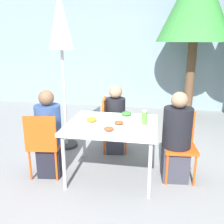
% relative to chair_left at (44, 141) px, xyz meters
% --- Properties ---
extents(ground_plane, '(24.00, 24.00, 0.00)m').
position_rel_chair_left_xyz_m(ground_plane, '(0.85, 0.20, -0.51)').
color(ground_plane, gray).
extents(building_facade, '(10.00, 0.20, 3.00)m').
position_rel_chair_left_xyz_m(building_facade, '(0.85, 3.88, 0.99)').
color(building_facade, gray).
rests_on(building_facade, ground).
extents(dining_table, '(1.13, 0.97, 0.73)m').
position_rel_chair_left_xyz_m(dining_table, '(0.85, 0.20, 0.16)').
color(dining_table, white).
rests_on(dining_table, ground).
extents(chair_left, '(0.45, 0.45, 0.87)m').
position_rel_chair_left_xyz_m(chair_left, '(0.00, 0.00, 0.00)').
color(chair_left, '#E54C14').
rests_on(chair_left, ground).
extents(person_left, '(0.33, 0.33, 1.16)m').
position_rel_chair_left_xyz_m(person_left, '(0.04, 0.09, 0.03)').
color(person_left, black).
rests_on(person_left, ground).
extents(chair_right, '(0.43, 0.43, 0.87)m').
position_rel_chair_left_xyz_m(chair_right, '(1.71, 0.35, 0.00)').
color(chair_right, '#E54C14').
rests_on(chair_right, ground).
extents(person_right, '(0.36, 0.36, 1.16)m').
position_rel_chair_left_xyz_m(person_right, '(1.67, 0.27, 0.03)').
color(person_right, '#383842').
rests_on(person_right, ground).
extents(chair_far, '(0.44, 0.44, 0.87)m').
position_rel_chair_left_xyz_m(chair_far, '(0.69, 0.97, 0.00)').
color(chair_far, '#E54C14').
rests_on(chair_far, ground).
extents(person_far, '(0.30, 0.30, 1.10)m').
position_rel_chair_left_xyz_m(person_far, '(0.78, 0.93, 0.01)').
color(person_far, '#383842').
rests_on(person_far, ground).
extents(closed_umbrella, '(0.39, 0.39, 2.44)m').
position_rel_chair_left_xyz_m(closed_umbrella, '(-0.08, 1.00, 1.39)').
color(closed_umbrella, '#333333').
rests_on(closed_umbrella, ground).
extents(plate_0, '(0.26, 0.26, 0.07)m').
position_rel_chair_left_xyz_m(plate_0, '(1.00, 0.52, 0.25)').
color(plate_0, white).
rests_on(plate_0, dining_table).
extents(plate_1, '(0.25, 0.25, 0.07)m').
position_rel_chair_left_xyz_m(plate_1, '(0.59, 0.18, 0.25)').
color(plate_1, white).
rests_on(plate_1, dining_table).
extents(plate_2, '(0.21, 0.21, 0.06)m').
position_rel_chair_left_xyz_m(plate_2, '(0.95, 0.13, 0.25)').
color(plate_2, white).
rests_on(plate_2, dining_table).
extents(plate_3, '(0.21, 0.21, 0.06)m').
position_rel_chair_left_xyz_m(plate_3, '(0.87, -0.11, 0.25)').
color(plate_3, white).
rests_on(plate_3, dining_table).
extents(bottle, '(0.07, 0.07, 0.18)m').
position_rel_chair_left_xyz_m(bottle, '(1.26, 0.23, 0.31)').
color(bottle, '#51A338').
rests_on(bottle, dining_table).
extents(drinking_cup, '(0.08, 0.08, 0.08)m').
position_rel_chair_left_xyz_m(drinking_cup, '(1.12, 0.27, 0.26)').
color(drinking_cup, white).
rests_on(drinking_cup, dining_table).
extents(salad_bowl, '(0.17, 0.17, 0.06)m').
position_rel_chair_left_xyz_m(salad_bowl, '(1.13, -0.06, 0.25)').
color(salad_bowl, white).
rests_on(salad_bowl, dining_table).
extents(tree_behind_left, '(1.60, 1.60, 3.39)m').
position_rel_chair_left_xyz_m(tree_behind_left, '(2.12, 3.04, 2.01)').
color(tree_behind_left, brown).
rests_on(tree_behind_left, ground).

